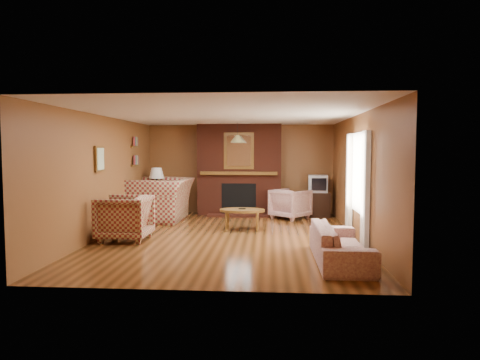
# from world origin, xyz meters

# --- Properties ---
(floor) EXTENTS (6.50, 6.50, 0.00)m
(floor) POSITION_xyz_m (0.00, 0.00, 0.00)
(floor) COLOR #47280F
(floor) RESTS_ON ground
(ceiling) EXTENTS (6.50, 6.50, 0.00)m
(ceiling) POSITION_xyz_m (0.00, 0.00, 2.40)
(ceiling) COLOR silver
(ceiling) RESTS_ON wall_back
(wall_back) EXTENTS (6.50, 0.00, 6.50)m
(wall_back) POSITION_xyz_m (0.00, 3.25, 1.20)
(wall_back) COLOR brown
(wall_back) RESTS_ON floor
(wall_front) EXTENTS (6.50, 0.00, 6.50)m
(wall_front) POSITION_xyz_m (0.00, -3.25, 1.20)
(wall_front) COLOR brown
(wall_front) RESTS_ON floor
(wall_left) EXTENTS (0.00, 6.50, 6.50)m
(wall_left) POSITION_xyz_m (-2.50, 0.00, 1.20)
(wall_left) COLOR brown
(wall_left) RESTS_ON floor
(wall_right) EXTENTS (0.00, 6.50, 6.50)m
(wall_right) POSITION_xyz_m (2.50, 0.00, 1.20)
(wall_right) COLOR brown
(wall_right) RESTS_ON floor
(fireplace) EXTENTS (2.20, 0.82, 2.40)m
(fireplace) POSITION_xyz_m (0.00, 2.98, 1.18)
(fireplace) COLOR #4A1C10
(fireplace) RESTS_ON floor
(window_right) EXTENTS (0.10, 1.85, 2.00)m
(window_right) POSITION_xyz_m (2.45, -0.20, 1.13)
(window_right) COLOR beige
(window_right) RESTS_ON wall_right
(bookshelf) EXTENTS (0.09, 0.55, 0.71)m
(bookshelf) POSITION_xyz_m (-2.44, 1.90, 1.67)
(bookshelf) COLOR brown
(bookshelf) RESTS_ON wall_left
(botanical_print) EXTENTS (0.05, 0.40, 0.50)m
(botanical_print) POSITION_xyz_m (-2.47, -0.30, 1.55)
(botanical_print) COLOR brown
(botanical_print) RESTS_ON wall_left
(pendant_light) EXTENTS (0.36, 0.36, 0.48)m
(pendant_light) POSITION_xyz_m (0.00, 2.30, 2.00)
(pendant_light) COLOR black
(pendant_light) RESTS_ON ceiling
(plaid_loveseat) EXTENTS (1.42, 1.61, 1.03)m
(plaid_loveseat) POSITION_xyz_m (-1.85, 1.93, 0.51)
(plaid_loveseat) COLOR maroon
(plaid_loveseat) RESTS_ON floor
(plaid_armchair) EXTENTS (0.95, 0.92, 0.86)m
(plaid_armchair) POSITION_xyz_m (-1.95, -0.44, 0.43)
(plaid_armchair) COLOR maroon
(plaid_armchair) RESTS_ON floor
(floral_sofa) EXTENTS (0.76, 1.93, 0.56)m
(floral_sofa) POSITION_xyz_m (1.90, -1.76, 0.28)
(floral_sofa) COLOR beige
(floral_sofa) RESTS_ON floor
(floral_armchair) EXTENTS (1.14, 1.14, 0.75)m
(floral_armchair) POSITION_xyz_m (1.33, 2.41, 0.37)
(floral_armchair) COLOR beige
(floral_armchair) RESTS_ON floor
(coffee_table) EXTENTS (0.97, 0.60, 0.48)m
(coffee_table) POSITION_xyz_m (0.22, 0.75, 0.40)
(coffee_table) COLOR brown
(coffee_table) RESTS_ON floor
(side_table) EXTENTS (0.48, 0.48, 0.62)m
(side_table) POSITION_xyz_m (-2.10, 2.45, 0.31)
(side_table) COLOR brown
(side_table) RESTS_ON floor
(table_lamp) EXTENTS (0.39, 0.39, 0.64)m
(table_lamp) POSITION_xyz_m (-2.10, 2.45, 0.98)
(table_lamp) COLOR white
(table_lamp) RESTS_ON side_table
(tv_stand) EXTENTS (0.60, 0.55, 0.63)m
(tv_stand) POSITION_xyz_m (2.05, 2.80, 0.32)
(tv_stand) COLOR black
(tv_stand) RESTS_ON floor
(crt_tv) EXTENTS (0.52, 0.52, 0.45)m
(crt_tv) POSITION_xyz_m (2.05, 2.79, 0.85)
(crt_tv) COLOR #A3A5AB
(crt_tv) RESTS_ON tv_stand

